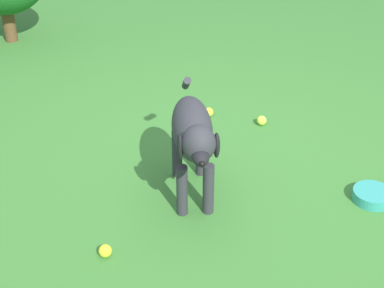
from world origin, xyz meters
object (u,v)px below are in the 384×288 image
object	(u,v)px
dog	(193,135)
tennis_ball_1	(262,120)
tennis_ball_3	(105,251)
tennis_ball_2	(189,122)
tennis_ball_0	(209,112)
water_bowl	(372,196)

from	to	relation	value
dog	tennis_ball_1	world-z (taller)	dog
dog	tennis_ball_3	xyz separation A→B (m)	(0.40, 0.50, -0.38)
tennis_ball_2	dog	bearing A→B (deg)	96.12
tennis_ball_0	tennis_ball_2	size ratio (longest dim) A/B	1.00
dog	tennis_ball_0	bearing A→B (deg)	167.89
tennis_ball_0	tennis_ball_1	xyz separation A→B (m)	(-0.36, 0.09, 0.00)
tennis_ball_1	dog	bearing A→B (deg)	64.44
dog	tennis_ball_3	distance (m)	0.74
dog	water_bowl	distance (m)	1.07
tennis_ball_1	tennis_ball_2	bearing A→B (deg)	6.06
tennis_ball_3	water_bowl	distance (m)	1.50
water_bowl	dog	bearing A→B (deg)	3.10
tennis_ball_0	tennis_ball_1	distance (m)	0.38
tennis_ball_0	dog	bearing A→B (deg)	87.41
tennis_ball_0	tennis_ball_1	bearing A→B (deg)	166.01
dog	tennis_ball_3	bearing A→B (deg)	-47.93
water_bowl	tennis_ball_0	bearing A→B (deg)	-42.89
tennis_ball_2	tennis_ball_3	bearing A→B (deg)	76.56
tennis_ball_1	tennis_ball_3	bearing A→B (deg)	59.27
tennis_ball_2	tennis_ball_1	bearing A→B (deg)	-173.94
tennis_ball_0	tennis_ball_1	size ratio (longest dim) A/B	1.00
tennis_ball_1	water_bowl	size ratio (longest dim) A/B	0.30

